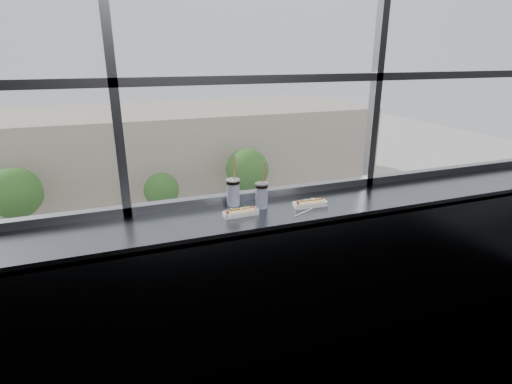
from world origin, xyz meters
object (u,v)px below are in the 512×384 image
object	(u,v)px
soda_cup_right	(262,194)
wrapper	(232,216)
pedestrian_d	(224,200)
car_near_e	(376,254)
car_near_d	(267,275)
loose_straw	(303,212)
tree_left	(15,193)
soda_cup_left	(233,191)
pedestrian_c	(195,205)
car_near_c	(121,303)
car_far_c	(279,215)
hotdog_tray_right	(310,203)
tree_center	(161,190)
hotdog_tray_left	(241,212)
tree_right	(247,170)

from	to	relation	value
soda_cup_right	wrapper	size ratio (longest dim) A/B	3.64
pedestrian_d	wrapper	bearing A→B (deg)	164.55
car_near_e	car_near_d	xyz separation A→B (m)	(-7.53, 0.00, 0.05)
loose_straw	car_near_e	distance (m)	24.21
car_near_e	tree_left	world-z (taller)	tree_left
soda_cup_left	pedestrian_c	distance (m)	31.31
soda_cup_right	car_near_d	distance (m)	20.75
pedestrian_c	pedestrian_d	bearing A→B (deg)	-81.50
soda_cup_right	pedestrian_d	distance (m)	32.33
wrapper	car_near_c	size ratio (longest dim) A/B	0.02
car_near_c	wrapper	bearing A→B (deg)	-175.84
car_far_c	car_near_e	size ratio (longest dim) A/B	1.11
car_far_c	hotdog_tray_right	bearing A→B (deg)	161.65
car_far_c	car_near_d	xyz separation A→B (m)	(-4.26, -8.00, -0.06)
hotdog_tray_right	pedestrian_c	world-z (taller)	hotdog_tray_right
loose_straw	tree_center	xyz separation A→B (m)	(2.17, 28.41, -9.17)
soda_cup_right	tree_center	bearing A→B (deg)	85.11
car_near_d	loose_straw	bearing A→B (deg)	165.38
hotdog_tray_left	tree_center	size ratio (longest dim) A/B	0.06
soda_cup_left	tree_center	xyz separation A→B (m)	(2.59, 28.09, -9.28)
hotdog_tray_right	tree_right	size ratio (longest dim) A/B	0.04
car_near_e	hotdog_tray_left	bearing A→B (deg)	138.91
tree_center	hotdog_tray_left	bearing A→B (deg)	-95.26
car_near_c	car_near_d	bearing A→B (deg)	-89.82
loose_straw	tree_center	size ratio (longest dim) A/B	0.05
hotdog_tray_left	loose_straw	world-z (taller)	hotdog_tray_left
tree_center	soda_cup_right	bearing A→B (deg)	-94.89
car_near_e	pedestrian_d	size ratio (longest dim) A/B	2.97
car_far_c	car_near_c	world-z (taller)	car_far_c
pedestrian_c	hotdog_tray_left	bearing A→B (deg)	169.51
soda_cup_right	tree_center	distance (m)	29.79
car_far_c	car_near_c	xyz separation A→B (m)	(-12.30, -8.00, -0.05)
loose_straw	car_near_c	xyz separation A→B (m)	(-1.63, 16.41, -11.00)
car_near_d	pedestrian_d	bearing A→B (deg)	1.43
hotdog_tray_left	car_near_d	xyz separation A→B (m)	(6.84, 16.30, -11.04)
wrapper	car_far_c	world-z (taller)	wrapper
soda_cup_left	soda_cup_right	distance (m)	0.22
hotdog_tray_right	car_near_c	size ratio (longest dim) A/B	0.04
wrapper	car_near_e	bearing A→B (deg)	48.48
hotdog_tray_right	tree_center	bearing A→B (deg)	89.98
car_near_c	tree_center	distance (m)	12.72
hotdog_tray_right	wrapper	world-z (taller)	hotdog_tray_right
wrapper	tree_center	bearing A→B (deg)	84.61
soda_cup_left	pedestrian_d	size ratio (longest dim) A/B	0.19
hotdog_tray_left	soda_cup_left	world-z (taller)	soda_cup_left
wrapper	tree_center	xyz separation A→B (m)	(2.67, 28.31, -9.18)
pedestrian_c	tree_right	world-z (taller)	tree_right
soda_cup_right	car_near_e	size ratio (longest dim) A/B	0.06
hotdog_tray_left	wrapper	size ratio (longest dim) A/B	2.56
wrapper	tree_right	distance (m)	31.10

